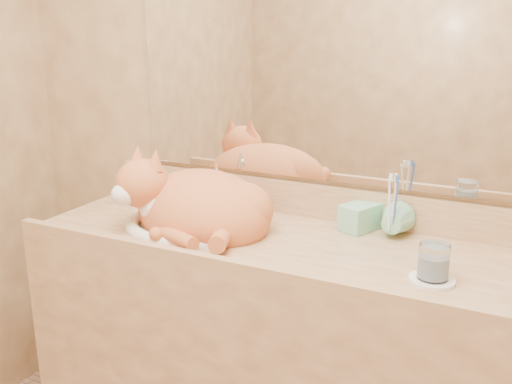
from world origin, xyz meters
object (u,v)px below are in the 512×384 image
at_px(toothbrush_cup, 391,226).
at_px(water_glass, 434,262).
at_px(sink_basin, 189,208).
at_px(cat, 194,202).
at_px(vanity_counter, 277,360).
at_px(soap_dispenser, 348,205).

xyz_separation_m(toothbrush_cup, water_glass, (0.17, -0.24, 0.01)).
distance_m(sink_basin, cat, 0.02).
distance_m(sink_basin, toothbrush_cup, 0.65).
height_order(vanity_counter, cat, cat).
bearing_deg(water_glass, cat, 174.07).
relative_size(sink_basin, water_glass, 4.74).
distance_m(cat, water_glass, 0.78).
bearing_deg(vanity_counter, toothbrush_cup, 25.37).
xyz_separation_m(vanity_counter, sink_basin, (-0.31, -0.02, 0.49)).
bearing_deg(soap_dispenser, toothbrush_cup, 21.80).
bearing_deg(water_glass, soap_dispenser, 141.40).
relative_size(sink_basin, soap_dispenser, 2.30).
height_order(cat, toothbrush_cup, cat).
relative_size(soap_dispenser, toothbrush_cup, 1.83).
distance_m(sink_basin, water_glass, 0.80).
relative_size(toothbrush_cup, water_glass, 1.12).
xyz_separation_m(soap_dispenser, toothbrush_cup, (0.14, -0.00, -0.05)).
xyz_separation_m(soap_dispenser, water_glass, (0.31, -0.25, -0.04)).
height_order(sink_basin, cat, cat).
height_order(soap_dispenser, toothbrush_cup, soap_dispenser).
bearing_deg(cat, vanity_counter, 14.01).
relative_size(sink_basin, cat, 0.91).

